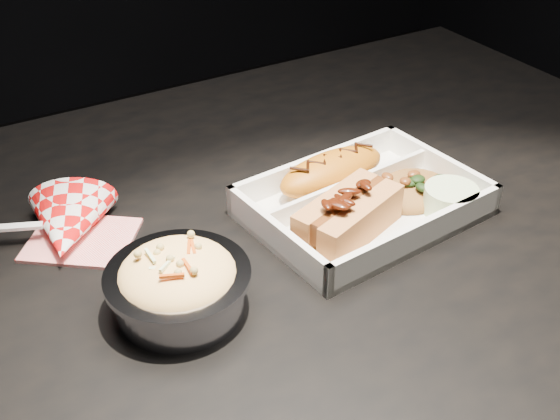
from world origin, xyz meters
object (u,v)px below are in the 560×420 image
(dining_table, at_px, (271,290))
(food_tray, at_px, (362,206))
(foil_coleslaw_cup, at_px, (178,282))
(napkin_fork, at_px, (68,226))
(hotdog, at_px, (348,213))
(fried_pastry, at_px, (332,171))

(dining_table, distance_m, food_tray, 0.15)
(foil_coleslaw_cup, bearing_deg, food_tray, 9.95)
(dining_table, distance_m, foil_coleslaw_cup, 0.20)
(dining_table, bearing_deg, food_tray, -16.01)
(foil_coleslaw_cup, bearing_deg, napkin_fork, 109.36)
(hotdog, bearing_deg, foil_coleslaw_cup, 163.92)
(fried_pastry, relative_size, foil_coleslaw_cup, 1.07)
(dining_table, xyz_separation_m, fried_pastry, (0.10, 0.03, 0.12))
(hotdog, bearing_deg, food_tray, 16.59)
(dining_table, bearing_deg, fried_pastry, 14.49)
(food_tray, relative_size, foil_coleslaw_cup, 1.95)
(foil_coleslaw_cup, bearing_deg, dining_table, 27.33)
(food_tray, xyz_separation_m, foil_coleslaw_cup, (-0.24, -0.04, 0.02))
(fried_pastry, bearing_deg, food_tray, -84.73)
(dining_table, relative_size, hotdog, 8.73)
(foil_coleslaw_cup, xyz_separation_m, napkin_fork, (-0.06, 0.16, -0.02))
(napkin_fork, bearing_deg, hotdog, -7.02)
(hotdog, height_order, napkin_fork, napkin_fork)
(food_tray, height_order, fried_pastry, fried_pastry)
(fried_pastry, bearing_deg, foil_coleslaw_cup, -157.69)
(dining_table, xyz_separation_m, napkin_fork, (-0.20, 0.09, 0.11))
(dining_table, height_order, fried_pastry, fried_pastry)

